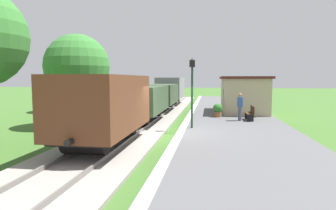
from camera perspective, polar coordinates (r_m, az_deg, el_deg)
The scene contains 15 objects.
ground_plane at distance 14.01m, azimuth 0.85°, elevation -6.45°, with size 160.00×160.00×0.00m, color #3D6628.
platform_slab at distance 13.95m, azimuth 14.08°, elevation -6.14°, with size 6.00×60.00×0.25m, color #565659.
platform_edge_stripe at distance 13.92m, azimuth 2.49°, elevation -5.47°, with size 0.36×60.00×0.01m, color silver.
track_ballast at distance 14.50m, azimuth -8.64°, elevation -5.87°, with size 3.80×60.00×0.12m, color gray.
rail_near at distance 14.29m, azimuth -5.87°, elevation -5.48°, with size 0.07×60.00×0.14m, color slate.
rail_far at distance 14.70m, azimuth -11.35°, elevation -5.25°, with size 0.07×60.00×0.14m, color slate.
freight_train at distance 21.23m, azimuth -3.07°, elevation 1.75°, with size 2.50×26.00×2.72m.
station_hut at distance 23.11m, azimuth 14.81°, elevation 2.11°, with size 3.50×5.80×2.78m.
bench_near_hut at distance 18.68m, azimuth 16.14°, elevation -1.49°, with size 0.42×1.50×0.91m.
bench_down_platform at distance 27.67m, azimuth 13.59°, elevation 0.68°, with size 0.42×1.50×0.91m.
person_waiting at distance 18.23m, azimuth 14.19°, elevation -0.14°, with size 0.30×0.41×1.71m.
potted_planter at distance 19.78m, azimuth 9.89°, elevation -0.99°, with size 0.64×0.64×0.92m.
lamp_post_near at distance 15.00m, azimuth 4.85°, elevation 5.07°, with size 0.28×0.28×3.70m.
tree_trackside_mid at distance 18.00m, azimuth -17.71°, elevation 7.32°, with size 3.84×3.84×5.50m.
tree_trackside_far at distance 26.33m, azimuth -17.49°, elevation 7.14°, with size 4.49×4.49×6.08m.
Camera 1 is at (1.77, -13.61, 2.83)m, focal length 30.48 mm.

